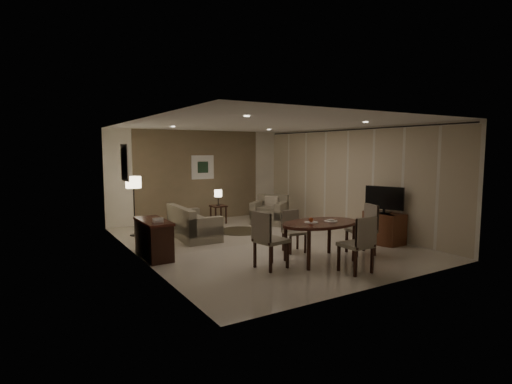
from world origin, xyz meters
TOP-DOWN VIEW (x-y plane):
  - room_shell at (0.00, 0.40)m, footprint 5.50×7.00m
  - taupe_accent at (0.00, 3.48)m, footprint 3.96×0.03m
  - curtain_wall at (2.68, 0.00)m, footprint 0.08×6.70m
  - curtain_rod at (2.68, 0.00)m, footprint 0.03×6.80m
  - art_back_frame at (0.10, 3.46)m, footprint 0.72×0.03m
  - art_back_canvas at (0.10, 3.44)m, footprint 0.34×0.01m
  - art_left_frame at (-2.72, 1.20)m, footprint 0.03×0.60m
  - art_left_canvas at (-2.71, 1.20)m, footprint 0.01×0.46m
  - downlight_nl at (-1.40, -1.80)m, footprint 0.10×0.10m
  - downlight_nr at (1.40, -1.80)m, footprint 0.10×0.10m
  - downlight_fl at (-1.40, 1.80)m, footprint 0.10×0.10m
  - downlight_fr at (1.40, 1.80)m, footprint 0.10×0.10m
  - console_desk at (-2.49, 0.00)m, footprint 0.48×1.20m
  - telephone at (-2.49, -0.30)m, footprint 0.20×0.14m
  - tv_cabinet at (2.40, -1.50)m, footprint 0.48×0.90m
  - flat_tv at (2.38, -1.50)m, footprint 0.36×0.85m
  - dining_table at (0.15, -1.91)m, footprint 1.60×1.00m
  - chair_near at (0.23, -2.76)m, footprint 0.48×0.48m
  - chair_far at (0.15, -1.09)m, footprint 0.48×0.48m
  - chair_left at (-0.89, -1.79)m, footprint 0.58×0.58m
  - chair_right at (1.21, -1.93)m, footprint 0.60×0.60m
  - plate_a at (-0.03, -1.86)m, footprint 0.26×0.26m
  - plate_b at (0.37, -1.96)m, footprint 0.26×0.26m
  - fruit_apple at (-0.03, -1.86)m, footprint 0.09×0.09m
  - napkin at (0.37, -1.96)m, footprint 0.12×0.08m
  - round_rug at (0.22, 1.35)m, footprint 1.19×1.19m
  - sofa at (-1.13, 1.24)m, footprint 1.68×0.88m
  - armchair at (1.45, 1.84)m, footprint 1.24×1.25m
  - side_table at (0.22, 2.65)m, footprint 0.41×0.41m
  - table_lamp at (0.22, 2.65)m, footprint 0.22×0.22m
  - floor_lamp at (-2.28, 2.25)m, footprint 0.37×0.37m

SIDE VIEW (x-z plane):
  - round_rug at x=0.22m, z-range 0.00..0.01m
  - side_table at x=0.22m, z-range 0.00..0.53m
  - tv_cabinet at x=2.40m, z-range 0.00..0.70m
  - console_desk at x=-2.49m, z-range 0.00..0.75m
  - dining_table at x=0.15m, z-range 0.00..0.75m
  - sofa at x=-1.13m, z-range 0.00..0.78m
  - armchair at x=1.45m, z-range 0.00..0.81m
  - chair_far at x=0.15m, z-range 0.00..0.85m
  - chair_near at x=0.23m, z-range 0.00..1.00m
  - chair_right at x=1.21m, z-range 0.00..1.02m
  - chair_left at x=-0.89m, z-range 0.00..1.04m
  - floor_lamp at x=-2.28m, z-range 0.00..1.47m
  - plate_a at x=-0.03m, z-range 0.75..0.77m
  - plate_b at x=0.37m, z-range 0.75..0.77m
  - table_lamp at x=0.22m, z-range 0.53..1.03m
  - napkin at x=0.37m, z-range 0.77..0.80m
  - telephone at x=-2.49m, z-range 0.76..0.85m
  - fruit_apple at x=-0.03m, z-range 0.77..0.86m
  - flat_tv at x=2.38m, z-range 0.72..1.32m
  - curtain_wall at x=2.68m, z-range 0.03..2.61m
  - taupe_accent at x=0.00m, z-range 0.00..2.70m
  - room_shell at x=0.00m, z-range 0.00..2.70m
  - art_back_frame at x=0.10m, z-range 1.24..1.96m
  - art_back_canvas at x=0.10m, z-range 1.43..1.77m
  - art_left_frame at x=-2.72m, z-range 1.45..2.25m
  - art_left_canvas at x=-2.71m, z-range 1.53..2.17m
  - curtain_rod at x=2.68m, z-range 2.62..2.66m
  - downlight_nl at x=-1.40m, z-range 2.68..2.69m
  - downlight_nr at x=1.40m, z-range 2.68..2.69m
  - downlight_fl at x=-1.40m, z-range 2.68..2.69m
  - downlight_fr at x=1.40m, z-range 2.68..2.69m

